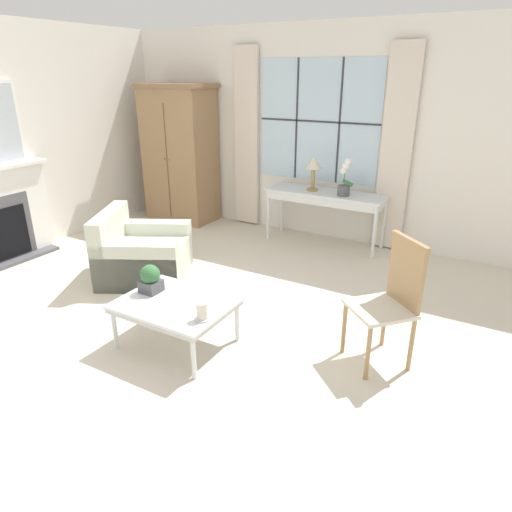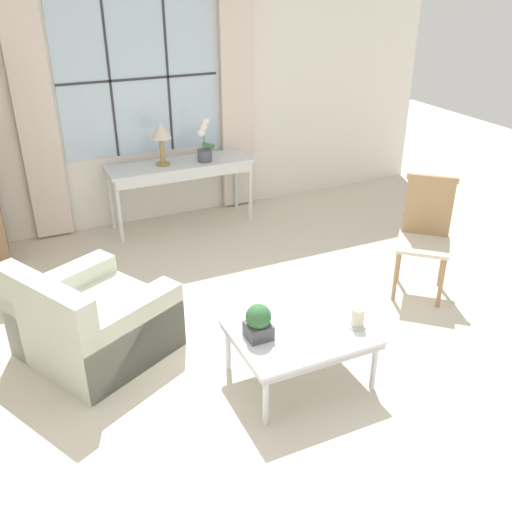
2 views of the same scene
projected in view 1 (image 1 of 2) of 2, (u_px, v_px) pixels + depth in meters
name	position (u px, v px, depth m)	size (l,w,h in m)	color
ground_plane	(185.00, 325.00, 4.27)	(14.00, 14.00, 0.00)	beige
wall_back_windowed	(318.00, 135.00, 6.17)	(7.20, 0.14, 2.80)	silver
wall_left	(14.00, 141.00, 5.62)	(0.06, 7.20, 2.80)	silver
armoire	(180.00, 154.00, 6.97)	(1.11, 0.67, 2.04)	#93704C
console_table	(325.00, 198.00, 6.06)	(1.58, 0.50, 0.72)	silver
table_lamp	(313.00, 165.00, 5.98)	(0.22, 0.22, 0.46)	#9E7F47
potted_orchid	(344.00, 181.00, 5.78)	(0.20, 0.16, 0.48)	#4C4C51
armchair_upholstered	(142.00, 255.00, 5.19)	(1.25, 1.27, 0.77)	beige
side_chair_wooden	(392.00, 295.00, 3.54)	(0.62, 0.62, 1.04)	beige
coffee_table	(175.00, 306.00, 3.82)	(0.92, 0.72, 0.42)	silver
potted_plant_small	(150.00, 279.00, 3.93)	(0.17, 0.17, 0.25)	#4C4C51
pillar_candle	(202.00, 312.00, 3.50)	(0.12, 0.12, 0.16)	silver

